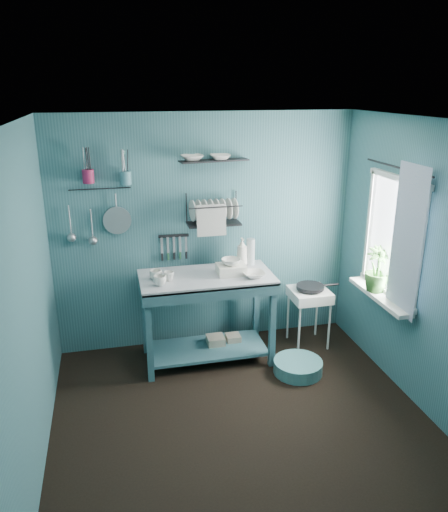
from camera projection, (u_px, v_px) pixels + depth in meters
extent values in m
plane|color=black|center=(241.00, 417.00, 4.34)|extent=(3.20, 3.20, 0.00)
plane|color=silver|center=(244.00, 121.00, 3.53)|extent=(3.20, 3.20, 0.00)
plane|color=#315E65|center=(206.00, 233.00, 5.32)|extent=(3.20, 0.00, 3.20)
plane|color=#315E65|center=(319.00, 392.00, 2.56)|extent=(3.20, 0.00, 3.20)
plane|color=#315E65|center=(28.00, 303.00, 3.59)|extent=(0.00, 3.00, 3.00)
plane|color=#315E65|center=(422.00, 268.00, 4.28)|extent=(0.00, 3.00, 3.00)
cube|color=#325E69|center=(207.00, 318.00, 5.13)|extent=(1.38, 0.77, 0.94)
imported|color=silver|center=(160.00, 281.00, 4.71)|extent=(0.12, 0.12, 0.10)
imported|color=silver|center=(169.00, 276.00, 4.83)|extent=(0.14, 0.14, 0.09)
imported|color=silver|center=(156.00, 275.00, 4.85)|extent=(0.17, 0.17, 0.10)
cube|color=white|center=(231.00, 269.00, 5.00)|extent=(0.28, 0.22, 0.10)
imported|color=silver|center=(231.00, 262.00, 4.97)|extent=(0.20, 0.19, 0.06)
imported|color=white|center=(242.00, 252.00, 5.20)|extent=(0.11, 0.12, 0.30)
cylinder|color=#A6B5B9|center=(251.00, 252.00, 5.25)|extent=(0.09, 0.09, 0.28)
imported|color=silver|center=(254.00, 274.00, 4.93)|extent=(0.22, 0.22, 0.05)
cube|color=white|center=(308.00, 317.00, 5.49)|extent=(0.45, 0.45, 0.65)
cylinder|color=black|center=(310.00, 287.00, 5.37)|extent=(0.30, 0.30, 0.03)
cube|color=black|center=(174.00, 236.00, 5.22)|extent=(0.32, 0.03, 0.03)
cube|color=black|center=(214.00, 209.00, 5.12)|extent=(0.56, 0.27, 0.32)
cube|color=black|center=(214.00, 161.00, 4.99)|extent=(0.72, 0.27, 0.01)
imported|color=silver|center=(192.00, 163.00, 4.95)|extent=(0.24, 0.24, 0.05)
imported|color=silver|center=(220.00, 157.00, 5.00)|extent=(0.22, 0.22, 0.05)
cylinder|color=#951B45|center=(88.00, 176.00, 4.78)|extent=(0.11, 0.11, 0.13)
cylinder|color=teal|center=(126.00, 178.00, 4.87)|extent=(0.11, 0.11, 0.13)
cylinder|color=#A1A4A9|center=(117.00, 220.00, 5.01)|extent=(0.28, 0.03, 0.28)
cylinder|color=#A1A4A9|center=(70.00, 220.00, 4.91)|extent=(0.01, 0.01, 0.30)
cylinder|color=#A1A4A9|center=(92.00, 224.00, 4.97)|extent=(0.01, 0.01, 0.30)
cylinder|color=black|center=(100.00, 189.00, 4.89)|extent=(0.60, 0.01, 0.01)
plane|color=white|center=(394.00, 237.00, 4.64)|extent=(0.00, 1.10, 1.10)
cube|color=white|center=(379.00, 296.00, 4.82)|extent=(0.16, 0.95, 0.04)
plane|color=silver|center=(407.00, 242.00, 4.34)|extent=(0.00, 1.35, 1.35)
cylinder|color=black|center=(397.00, 167.00, 4.42)|extent=(0.02, 1.05, 0.02)
imported|color=#376C2B|center=(377.00, 269.00, 4.83)|extent=(0.26, 0.26, 0.45)
cube|color=gray|center=(216.00, 346.00, 5.31)|extent=(0.18, 0.18, 0.22)
cube|color=gray|center=(233.00, 343.00, 5.39)|extent=(0.15, 0.15, 0.20)
cylinder|color=teal|center=(298.00, 367.00, 5.00)|extent=(0.49, 0.49, 0.13)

